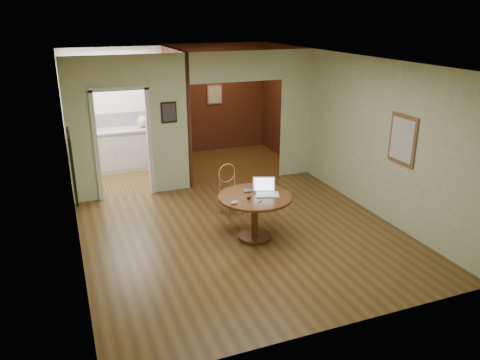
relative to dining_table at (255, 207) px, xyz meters
name	(u,v)px	position (x,y,z in m)	size (l,w,h in m)	color
floor	(246,237)	(-0.12, 0.06, -0.53)	(5.00, 5.00, 0.00)	#4F3216
room_shell	(169,121)	(-0.59, 3.16, 0.75)	(5.20, 7.50, 5.00)	white
dining_table	(255,207)	(0.00, 0.00, 0.00)	(1.15, 1.15, 0.72)	#592C16
chair	(230,187)	(-0.04, 1.04, -0.02)	(0.46, 0.46, 0.92)	#AE7D3E
open_laptop	(266,190)	(0.20, 0.03, 0.25)	(0.42, 0.42, 0.25)	white
closed_laptop	(254,191)	(0.05, 0.17, 0.20)	(0.32, 0.21, 0.03)	#AFAFB3
mouse	(234,202)	(-0.41, -0.19, 0.21)	(0.12, 0.06, 0.05)	white
wine_glass	(249,196)	(-0.14, -0.08, 0.23)	(0.08, 0.08, 0.09)	white
pen	(260,202)	(-0.03, -0.26, 0.19)	(0.01, 0.01, 0.14)	#0D105F
kitchen_cabinet	(121,150)	(-1.47, 4.26, -0.06)	(2.06, 0.60, 0.94)	silver
grocery_bag	(143,122)	(-0.94, 4.26, 0.54)	(0.26, 0.22, 0.26)	beige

